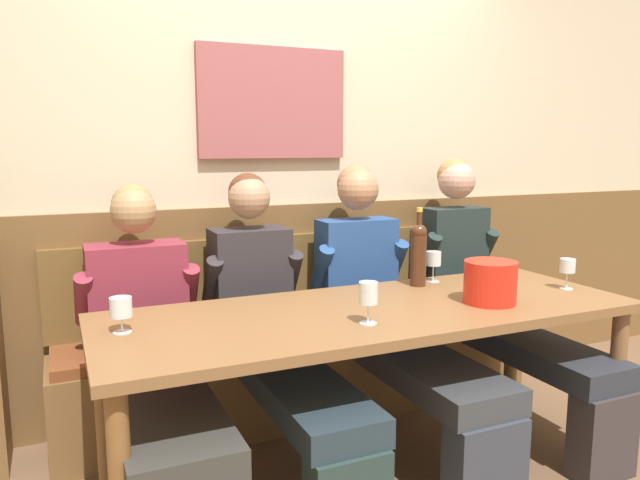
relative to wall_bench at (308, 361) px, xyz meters
name	(u,v)px	position (x,y,z in m)	size (l,w,h in m)	color
room_wall_back	(288,148)	(0.00, 0.26, 1.12)	(6.80, 0.12, 2.80)	beige
wood_wainscot_panel	(293,303)	(0.00, 0.21, 0.27)	(6.80, 0.03, 1.10)	brown
wall_bench	(308,361)	(0.00, 0.00, 0.00)	(2.54, 0.42, 0.94)	brown
dining_table	(373,327)	(0.00, -0.70, 0.39)	(2.24, 0.80, 0.75)	brown
person_left_seat	(150,346)	(-0.86, -0.37, 0.32)	(0.54, 1.27, 1.24)	#2F2835
person_center_left_seat	(273,323)	(-0.32, -0.35, 0.35)	(0.48, 1.27, 1.28)	#243633
person_center_right_seat	(390,308)	(0.28, -0.37, 0.35)	(0.52, 1.27, 1.32)	#313741
person_right_seat	(492,291)	(0.90, -0.36, 0.37)	(0.47, 1.27, 1.34)	#352F30
ice_bucket	(490,282)	(0.49, -0.83, 0.56)	(0.22, 0.22, 0.18)	red
wine_bottle_clear_water	(418,252)	(0.39, -0.44, 0.63)	(0.08, 0.08, 0.38)	#472615
wine_glass_right_end	(568,267)	(0.99, -0.78, 0.57)	(0.07, 0.07, 0.14)	silver
wine_glass_mid_right	(434,260)	(0.50, -0.40, 0.58)	(0.07, 0.07, 0.15)	silver
wine_glass_near_bucket	(368,295)	(-0.13, -0.89, 0.58)	(0.07, 0.07, 0.16)	silver
wine_glass_center_front	(121,308)	(-0.99, -0.63, 0.56)	(0.08, 0.08, 0.13)	silver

